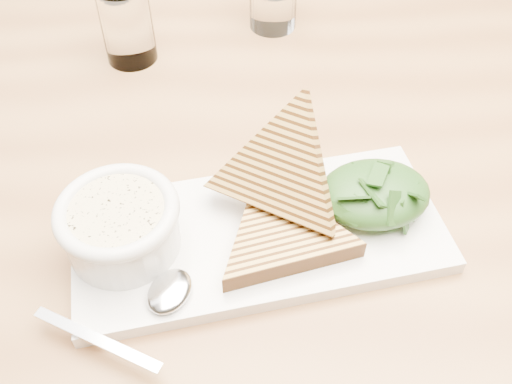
{
  "coord_description": "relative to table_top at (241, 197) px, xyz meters",
  "views": [
    {
      "loc": [
        -0.08,
        -0.56,
        1.23
      ],
      "look_at": [
        -0.03,
        -0.2,
        0.82
      ],
      "focal_mm": 40.0,
      "sensor_mm": 36.0,
      "label": 1
    }
  ],
  "objects": [
    {
      "name": "floor",
      "position": [
        0.03,
        0.14,
        -0.75
      ],
      "size": [
        6.0,
        6.0,
        0.0
      ],
      "primitive_type": "plane",
      "color": "slate",
      "rests_on": "ground"
    },
    {
      "name": "table_top",
      "position": [
        0.0,
        0.0,
        0.0
      ],
      "size": [
        1.32,
        0.96,
        0.04
      ],
      "primitive_type": "cube",
      "rotation": [
        0.0,
        0.0,
        -0.12
      ],
      "color": "brown",
      "rests_on": "ground"
    },
    {
      "name": "table_leg_br",
      "position": [
        0.56,
        0.36,
        -0.38
      ],
      "size": [
        0.06,
        0.06,
        0.73
      ],
      "primitive_type": "cylinder",
      "color": "brown",
      "rests_on": "ground"
    },
    {
      "name": "platter",
      "position": [
        0.01,
        -0.08,
        0.03
      ],
      "size": [
        0.38,
        0.19,
        0.02
      ],
      "primitive_type": "cube",
      "rotation": [
        0.0,
        0.0,
        0.06
      ],
      "color": "white",
      "rests_on": "table_top"
    },
    {
      "name": "soup_bowl",
      "position": [
        -0.12,
        -0.07,
        0.06
      ],
      "size": [
        0.11,
        0.11,
        0.04
      ],
      "primitive_type": "cylinder",
      "color": "white",
      "rests_on": "platter"
    },
    {
      "name": "soup",
      "position": [
        -0.12,
        -0.07,
        0.08
      ],
      "size": [
        0.09,
        0.09,
        0.01
      ],
      "primitive_type": "cylinder",
      "color": "beige",
      "rests_on": "soup_bowl"
    },
    {
      "name": "bowl_rim",
      "position": [
        -0.12,
        -0.07,
        0.09
      ],
      "size": [
        0.12,
        0.12,
        0.01
      ],
      "primitive_type": "torus",
      "color": "white",
      "rests_on": "soup_bowl"
    },
    {
      "name": "sandwich_flat",
      "position": [
        0.03,
        -0.1,
        0.05
      ],
      "size": [
        0.18,
        0.18,
        0.02
      ],
      "primitive_type": null,
      "rotation": [
        0.0,
        0.0,
        0.13
      ],
      "color": "tan",
      "rests_on": "platter"
    },
    {
      "name": "sandwich_lean",
      "position": [
        0.03,
        -0.05,
        0.09
      ],
      "size": [
        0.23,
        0.23,
        0.18
      ],
      "primitive_type": null,
      "rotation": [
        0.91,
        0.0,
        -0.64
      ],
      "color": "tan",
      "rests_on": "sandwich_flat"
    },
    {
      "name": "salad_base",
      "position": [
        0.13,
        -0.07,
        0.06
      ],
      "size": [
        0.11,
        0.09,
        0.04
      ],
      "primitive_type": "ellipsoid",
      "color": "black",
      "rests_on": "platter"
    },
    {
      "name": "arugula_pile",
      "position": [
        0.13,
        -0.07,
        0.06
      ],
      "size": [
        0.11,
        0.1,
        0.05
      ],
      "primitive_type": null,
      "color": "#316124",
      "rests_on": "platter"
    },
    {
      "name": "spoon_bowl",
      "position": [
        -0.08,
        -0.14,
        0.04
      ],
      "size": [
        0.06,
        0.06,
        0.01
      ],
      "primitive_type": "ellipsoid",
      "rotation": [
        0.0,
        0.0,
        -0.6
      ],
      "color": "silver",
      "rests_on": "platter"
    },
    {
      "name": "spoon_handle",
      "position": [
        -0.15,
        -0.17,
        0.04
      ],
      "size": [
        0.11,
        0.08,
        0.0
      ],
      "primitive_type": "cube",
      "rotation": [
        0.0,
        0.0,
        -0.6
      ],
      "color": "silver",
      "rests_on": "platter"
    },
    {
      "name": "glass_near",
      "position": [
        -0.11,
        0.26,
        0.07
      ],
      "size": [
        0.07,
        0.07,
        0.1
      ],
      "primitive_type": "cylinder",
      "color": "white",
      "rests_on": "table_top"
    }
  ]
}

